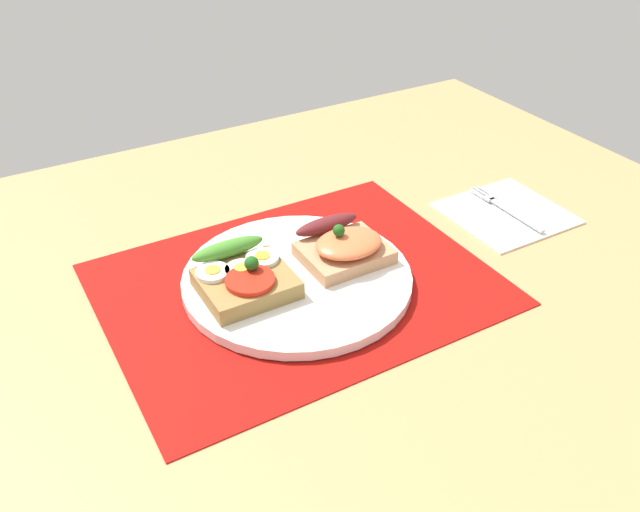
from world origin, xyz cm
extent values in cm
cube|color=tan|center=(0.00, 0.00, -1.60)|extent=(120.00, 90.00, 3.20)
cube|color=#9E0F0B|center=(0.00, 0.00, 0.15)|extent=(42.91, 33.36, 0.30)
cylinder|color=white|center=(0.00, 0.00, 0.89)|extent=(26.10, 26.10, 1.17)
cube|color=olive|center=(-6.26, -0.12, 2.49)|extent=(9.76, 8.67, 2.04)
cylinder|color=red|center=(-6.34, -1.35, 3.81)|extent=(5.34, 5.34, 0.60)
ellipsoid|color=#438929|center=(-6.26, 4.61, 4.41)|extent=(8.59, 2.20, 1.80)
sphere|color=#1E5919|center=(-5.47, -0.12, 4.91)|extent=(1.60, 1.60, 1.60)
cylinder|color=white|center=(-9.19, 2.09, 3.76)|extent=(3.72, 3.72, 0.50)
cylinder|color=yellow|center=(-9.19, 2.09, 4.09)|extent=(1.67, 1.67, 0.16)
cylinder|color=white|center=(-6.26, 0.93, 3.76)|extent=(3.72, 3.72, 0.50)
cylinder|color=yellow|center=(-6.26, 0.93, 4.09)|extent=(1.67, 1.67, 0.16)
cylinder|color=white|center=(-3.33, 1.89, 3.76)|extent=(3.72, 3.72, 0.50)
cylinder|color=yellow|center=(-3.33, 1.89, 4.09)|extent=(1.67, 1.67, 0.16)
cube|color=tan|center=(6.26, -0.28, 2.29)|extent=(9.79, 7.89, 1.64)
ellipsoid|color=#ED7040|center=(6.38, -0.72, 4.02)|extent=(8.03, 6.31, 1.83)
ellipsoid|color=maroon|center=(6.26, 4.07, 4.01)|extent=(8.32, 2.20, 1.80)
sphere|color=#1E5919|center=(5.46, 0.32, 5.64)|extent=(1.40, 1.40, 1.40)
cube|color=white|center=(31.76, 0.26, 0.30)|extent=(14.90, 14.21, 0.60)
cube|color=#B7B7BC|center=(31.94, -1.68, 0.76)|extent=(0.80, 9.74, 0.32)
cube|color=#B7B7BC|center=(31.94, 3.38, 0.76)|extent=(1.50, 1.20, 0.32)
cube|color=#B7B7BC|center=(31.29, 5.38, 0.76)|extent=(0.32, 2.80, 0.32)
cube|color=#B7B7BC|center=(31.94, 5.38, 0.76)|extent=(0.32, 2.80, 0.32)
cube|color=#B7B7BC|center=(32.59, 5.38, 0.76)|extent=(0.32, 2.80, 0.32)
camera|label=1|loc=(-28.52, -54.63, 45.80)|focal=37.60mm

